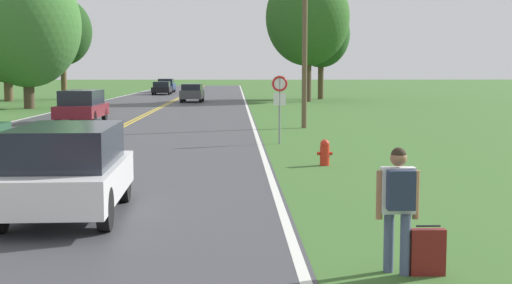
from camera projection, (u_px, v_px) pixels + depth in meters
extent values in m
cylinder|color=#475175|center=(389.00, 242.00, 9.34)|extent=(0.13, 0.13, 0.80)
cylinder|color=#475175|center=(405.00, 245.00, 9.19)|extent=(0.13, 0.13, 0.80)
cube|color=silver|center=(398.00, 190.00, 9.19)|extent=(0.43, 0.18, 0.60)
sphere|color=#936647|center=(399.00, 158.00, 9.15)|extent=(0.22, 0.22, 0.22)
sphere|color=#2D2319|center=(399.00, 155.00, 9.15)|extent=(0.20, 0.20, 0.20)
cylinder|color=#936647|center=(379.00, 195.00, 9.19)|extent=(0.09, 0.09, 0.63)
cylinder|color=#936647|center=(416.00, 195.00, 9.21)|extent=(0.09, 0.09, 0.63)
cube|color=#232D47|center=(401.00, 190.00, 9.02)|extent=(0.35, 0.17, 0.50)
cube|color=maroon|center=(428.00, 252.00, 9.20)|extent=(0.45, 0.14, 0.61)
cylinder|color=black|center=(428.00, 226.00, 9.17)|extent=(0.31, 0.02, 0.02)
cylinder|color=red|center=(325.00, 156.00, 19.85)|extent=(0.27, 0.27, 0.55)
sphere|color=red|center=(325.00, 144.00, 19.82)|extent=(0.25, 0.25, 0.25)
cylinder|color=red|center=(331.00, 153.00, 19.85)|extent=(0.08, 0.09, 0.09)
cylinder|color=red|center=(319.00, 154.00, 19.84)|extent=(0.08, 0.09, 0.09)
cylinder|color=gray|center=(280.00, 110.00, 25.56)|extent=(0.07, 0.07, 2.42)
cylinder|color=white|center=(280.00, 84.00, 25.45)|extent=(0.60, 0.02, 0.60)
torus|color=red|center=(280.00, 84.00, 25.44)|extent=(0.55, 0.07, 0.55)
cube|color=white|center=(280.00, 99.00, 25.50)|extent=(0.44, 0.02, 0.44)
cylinder|color=brown|center=(305.00, 49.00, 32.45)|extent=(0.24, 0.24, 7.19)
cylinder|color=brown|center=(321.00, 79.00, 65.57)|extent=(0.53, 0.53, 3.70)
ellipsoid|color=#234C1E|center=(321.00, 34.00, 65.16)|extent=(5.26, 5.26, 6.05)
cylinder|color=#473828|center=(307.00, 78.00, 60.12)|extent=(0.70, 0.70, 4.07)
ellipsoid|color=#2D5B23|center=(308.00, 17.00, 59.62)|extent=(7.03, 7.03, 8.08)
cylinder|color=#473828|center=(29.00, 90.00, 49.27)|extent=(0.74, 0.74, 2.57)
ellipsoid|color=#386B2D|center=(27.00, 26.00, 48.83)|extent=(7.35, 7.35, 8.46)
cylinder|color=brown|center=(64.00, 78.00, 65.15)|extent=(0.53, 0.53, 3.89)
ellipsoid|color=#1E4219|center=(63.00, 32.00, 64.73)|extent=(5.29, 5.29, 6.09)
cylinder|color=brown|center=(8.00, 85.00, 60.83)|extent=(0.75, 0.75, 2.72)
ellipsoid|color=#386B2D|center=(6.00, 32.00, 60.37)|extent=(7.48, 7.48, 8.60)
cylinder|color=black|center=(105.00, 209.00, 11.69)|extent=(0.23, 0.74, 0.74)
cylinder|color=black|center=(124.00, 184.00, 14.32)|extent=(0.23, 0.74, 0.74)
cylinder|color=black|center=(38.00, 185.00, 14.21)|extent=(0.23, 0.74, 0.74)
cube|color=white|center=(68.00, 181.00, 12.92)|extent=(2.06, 4.34, 0.62)
cube|color=#1E232D|center=(67.00, 145.00, 12.86)|extent=(1.79, 3.05, 0.69)
cylinder|color=black|center=(72.00, 114.00, 37.50)|extent=(0.20, 0.69, 0.69)
cylinder|color=black|center=(104.00, 114.00, 37.53)|extent=(0.20, 0.69, 0.69)
cylinder|color=black|center=(58.00, 118.00, 34.65)|extent=(0.20, 0.69, 0.69)
cylinder|color=black|center=(93.00, 118.00, 34.69)|extent=(0.20, 0.69, 0.69)
cube|color=maroon|center=(82.00, 111.00, 36.07)|extent=(1.96, 4.63, 0.60)
cube|color=#1E232D|center=(82.00, 97.00, 36.00)|extent=(1.72, 3.24, 0.73)
cylinder|color=black|center=(200.00, 99.00, 58.41)|extent=(0.23, 0.67, 0.66)
cylinder|color=black|center=(181.00, 99.00, 58.42)|extent=(0.23, 0.67, 0.66)
cylinder|color=black|center=(203.00, 98.00, 60.60)|extent=(0.23, 0.67, 0.66)
cylinder|color=black|center=(184.00, 98.00, 60.61)|extent=(0.23, 0.67, 0.66)
cube|color=#47474C|center=(192.00, 94.00, 59.48)|extent=(1.91, 3.62, 0.72)
cube|color=#1E232D|center=(192.00, 87.00, 59.42)|extent=(1.65, 2.55, 0.50)
cylinder|color=black|center=(155.00, 91.00, 79.28)|extent=(0.21, 0.65, 0.65)
cylinder|color=black|center=(171.00, 91.00, 79.37)|extent=(0.21, 0.65, 0.65)
cylinder|color=black|center=(153.00, 92.00, 76.32)|extent=(0.21, 0.65, 0.65)
cylinder|color=black|center=(169.00, 92.00, 76.40)|extent=(0.21, 0.65, 0.65)
cube|color=black|center=(162.00, 89.00, 77.82)|extent=(2.01, 4.85, 0.55)
cube|color=#1E232D|center=(162.00, 84.00, 77.57)|extent=(1.74, 2.68, 0.58)
cylinder|color=black|center=(160.00, 89.00, 86.94)|extent=(0.20, 0.72, 0.72)
cylinder|color=black|center=(175.00, 89.00, 86.99)|extent=(0.20, 0.72, 0.72)
cylinder|color=black|center=(158.00, 90.00, 84.30)|extent=(0.20, 0.72, 0.72)
cylinder|color=black|center=(173.00, 90.00, 84.35)|extent=(0.20, 0.72, 0.72)
cube|color=navy|center=(166.00, 87.00, 85.61)|extent=(1.94, 4.29, 0.73)
cube|color=#1E232D|center=(166.00, 81.00, 85.54)|extent=(1.70, 3.00, 0.59)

